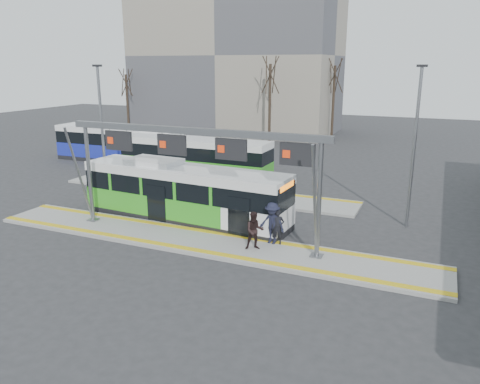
% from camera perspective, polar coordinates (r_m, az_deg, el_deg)
% --- Properties ---
extents(ground, '(120.00, 120.00, 0.00)m').
position_cam_1_polar(ground, '(22.10, -4.93, -6.21)').
color(ground, '#2D2D30').
rests_on(ground, ground).
extents(platform_main, '(22.00, 3.00, 0.15)m').
position_cam_1_polar(platform_main, '(22.08, -4.94, -6.03)').
color(platform_main, gray).
rests_on(platform_main, ground).
extents(platform_second, '(20.00, 3.00, 0.15)m').
position_cam_1_polar(platform_second, '(30.58, -4.46, 0.09)').
color(platform_second, gray).
rests_on(platform_second, ground).
extents(tactile_main, '(22.00, 2.65, 0.02)m').
position_cam_1_polar(tactile_main, '(22.04, -4.94, -5.83)').
color(tactile_main, gold).
rests_on(tactile_main, platform_main).
extents(tactile_second, '(20.00, 0.35, 0.02)m').
position_cam_1_polar(tactile_second, '(31.54, -3.49, 0.75)').
color(tactile_second, gold).
rests_on(tactile_second, platform_second).
extents(gantry, '(13.00, 1.68, 5.20)m').
position_cam_1_polar(gantry, '(21.30, -5.70, 4.99)').
color(gantry, slate).
rests_on(gantry, platform_main).
extents(apartment_block, '(24.50, 12.50, 18.40)m').
position_cam_1_polar(apartment_block, '(59.08, -0.41, 16.45)').
color(apartment_block, gray).
rests_on(apartment_block, ground).
extents(hero_bus, '(11.68, 3.19, 3.17)m').
position_cam_1_polar(hero_bus, '(24.94, -6.82, -0.22)').
color(hero_bus, black).
rests_on(hero_bus, ground).
extents(bg_bus_green, '(11.51, 2.55, 2.87)m').
position_cam_1_polar(bg_bus_green, '(34.58, -5.54, 4.15)').
color(bg_bus_green, black).
rests_on(bg_bus_green, ground).
extents(bg_bus_blue, '(11.44, 2.72, 2.97)m').
position_cam_1_polar(bg_bus_blue, '(41.37, -14.53, 5.65)').
color(bg_bus_blue, black).
rests_on(bg_bus_blue, ground).
extents(passenger_a, '(0.66, 0.50, 1.62)m').
position_cam_1_polar(passenger_a, '(21.34, 4.62, -4.26)').
color(passenger_a, black).
rests_on(passenger_a, platform_main).
extents(passenger_b, '(1.05, 0.97, 1.72)m').
position_cam_1_polar(passenger_b, '(20.66, 1.79, -4.73)').
color(passenger_b, black).
rests_on(passenger_b, platform_main).
extents(passenger_c, '(1.35, 0.91, 1.93)m').
position_cam_1_polar(passenger_c, '(21.33, 3.94, -3.81)').
color(passenger_c, black).
rests_on(passenger_c, platform_main).
extents(tree_left, '(1.40, 1.40, 9.17)m').
position_cam_1_polar(tree_left, '(48.65, 3.70, 13.99)').
color(tree_left, '#382B21').
rests_on(tree_left, ground).
extents(tree_mid, '(1.40, 1.40, 8.98)m').
position_cam_1_polar(tree_mid, '(52.97, 11.46, 13.68)').
color(tree_mid, '#382B21').
rests_on(tree_mid, ground).
extents(tree_far, '(1.40, 1.40, 7.82)m').
position_cam_1_polar(tree_far, '(58.11, -13.71, 12.81)').
color(tree_far, '#382B21').
rests_on(tree_far, ground).
extents(lamp_west, '(0.50, 0.25, 8.07)m').
position_cam_1_polar(lamp_west, '(28.55, -16.44, 7.04)').
color(lamp_west, slate).
rests_on(lamp_west, ground).
extents(lamp_east, '(0.50, 0.25, 8.08)m').
position_cam_1_polar(lamp_east, '(24.66, 20.49, 5.47)').
color(lamp_east, slate).
rests_on(lamp_east, ground).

